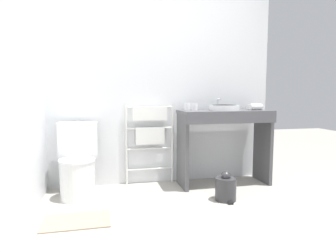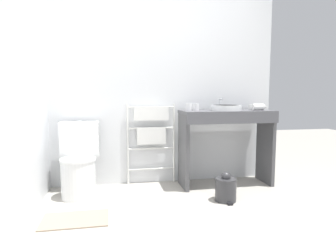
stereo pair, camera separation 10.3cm
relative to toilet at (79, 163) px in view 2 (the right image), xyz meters
name	(u,v)px [view 2 (the right image)]	position (x,y,z in m)	size (l,w,h in m)	color
ground_plane	(193,237)	(0.94, -1.17, -0.34)	(12.00, 12.00, 0.00)	#A8A399
wall_back	(160,76)	(0.94, 0.37, 0.95)	(2.83, 0.12, 2.59)	silver
wall_side	(21,69)	(-0.42, -0.43, 0.95)	(0.12, 2.19, 2.59)	silver
toilet	(79,163)	(0.00, 0.00, 0.00)	(0.41, 0.52, 0.78)	white
towel_radiator	(151,130)	(0.82, 0.26, 0.31)	(0.58, 0.06, 0.96)	white
vanity_counter	(226,134)	(1.67, 0.03, 0.27)	(1.06, 0.47, 0.89)	#4C4C51
sink_basin	(226,108)	(1.66, 0.04, 0.58)	(0.35, 0.35, 0.06)	white
faucet	(220,102)	(1.66, 0.23, 0.64)	(0.02, 0.10, 0.14)	silver
cup_near_wall	(189,107)	(1.25, 0.16, 0.59)	(0.08, 0.08, 0.08)	white
cup_near_edge	(196,107)	(1.32, 0.10, 0.59)	(0.07, 0.07, 0.08)	white
hair_dryer	(258,107)	(2.05, 0.01, 0.58)	(0.18, 0.17, 0.08)	white
trash_bin	(226,189)	(1.47, -0.48, -0.22)	(0.21, 0.25, 0.30)	#333335
bath_mat	(75,220)	(0.03, -0.68, -0.34)	(0.56, 0.36, 0.01)	gray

